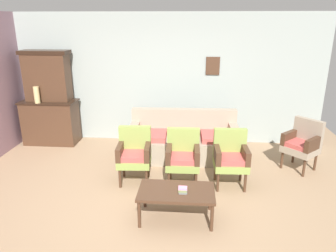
% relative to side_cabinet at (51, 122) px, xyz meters
% --- Properties ---
extents(ground_plane, '(7.68, 7.68, 0.00)m').
position_rel_side_cabinet_xyz_m(ground_plane, '(2.50, -2.25, -0.47)').
color(ground_plane, '#997A5B').
extents(wall_back_with_decor, '(6.40, 0.09, 2.70)m').
position_rel_side_cabinet_xyz_m(wall_back_with_decor, '(2.51, 0.38, 0.88)').
color(wall_back_with_decor, '#939E99').
rests_on(wall_back_with_decor, ground).
extents(side_cabinet, '(1.16, 0.55, 0.93)m').
position_rel_side_cabinet_xyz_m(side_cabinet, '(0.00, 0.00, 0.00)').
color(side_cabinet, '#472D1E').
rests_on(side_cabinet, ground).
extents(cabinet_upper_hutch, '(0.99, 0.38, 1.03)m').
position_rel_side_cabinet_xyz_m(cabinet_upper_hutch, '(0.00, 0.08, 0.98)').
color(cabinet_upper_hutch, '#472D1E').
rests_on(cabinet_upper_hutch, side_cabinet).
extents(vase_on_cabinet, '(0.11, 0.11, 0.34)m').
position_rel_side_cabinet_xyz_m(vase_on_cabinet, '(-0.14, -0.18, 0.63)').
color(vase_on_cabinet, '#D1B779').
rests_on(vase_on_cabinet, side_cabinet).
extents(floral_couch, '(2.06, 0.86, 0.90)m').
position_rel_side_cabinet_xyz_m(floral_couch, '(2.86, -0.56, -0.14)').
color(floral_couch, gray).
rests_on(floral_couch, ground).
extents(armchair_by_doorway, '(0.55, 0.52, 0.90)m').
position_rel_side_cabinet_xyz_m(armchair_by_doorway, '(2.09, -1.57, 0.03)').
color(armchair_by_doorway, '#849947').
rests_on(armchair_by_doorway, ground).
extents(armchair_near_couch_end, '(0.53, 0.50, 0.90)m').
position_rel_side_cabinet_xyz_m(armchair_near_couch_end, '(2.88, -1.60, 0.03)').
color(armchair_near_couch_end, '#849947').
rests_on(armchair_near_couch_end, ground).
extents(armchair_row_middle, '(0.54, 0.51, 0.90)m').
position_rel_side_cabinet_xyz_m(armchair_row_middle, '(3.63, -1.57, 0.03)').
color(armchair_row_middle, '#849947').
rests_on(armchair_row_middle, ground).
extents(wingback_chair_by_fireplace, '(0.71, 0.71, 0.90)m').
position_rel_side_cabinet_xyz_m(wingback_chair_by_fireplace, '(4.95, -0.88, 0.03)').
color(wingback_chair_by_fireplace, gray).
rests_on(wingback_chair_by_fireplace, ground).
extents(coffee_table, '(1.00, 0.56, 0.42)m').
position_rel_side_cabinet_xyz_m(coffee_table, '(2.83, -2.57, -0.09)').
color(coffee_table, '#472D1E').
rests_on(coffee_table, ground).
extents(book_stack_on_table, '(0.12, 0.11, 0.07)m').
position_rel_side_cabinet_xyz_m(book_stack_on_table, '(2.92, -2.60, -0.01)').
color(book_stack_on_table, slate).
rests_on(book_stack_on_table, coffee_table).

